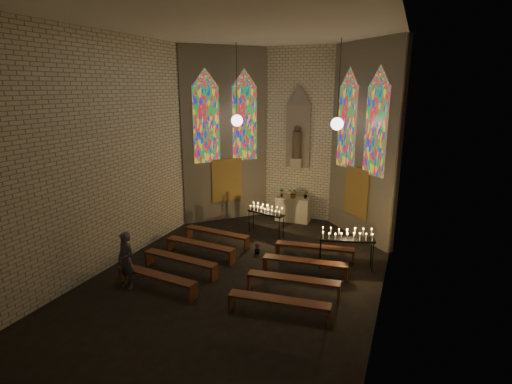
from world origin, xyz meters
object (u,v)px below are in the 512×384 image
altar (293,209)px  votive_stand_right (347,237)px  votive_stand_left (266,211)px  aisle_flower_pot (257,249)px  visitor (126,260)px

altar → votive_stand_right: votive_stand_right is taller
votive_stand_left → votive_stand_right: 3.77m
aisle_flower_pot → visitor: (-2.51, -3.48, 0.63)m
votive_stand_right → visitor: (-5.46, -3.46, -0.24)m
votive_stand_right → visitor: 6.46m
altar → visitor: size_ratio=0.86×
votive_stand_right → votive_stand_left: bearing=135.8°
votive_stand_left → votive_stand_right: bearing=-13.6°
aisle_flower_pot → votive_stand_right: size_ratio=0.21×
votive_stand_right → visitor: visitor is taller
altar → votive_stand_left: (-0.48, -1.95, 0.44)m
votive_stand_right → visitor: bearing=-163.0°
votive_stand_left → visitor: bearing=-97.1°
altar → visitor: bearing=-110.1°
aisle_flower_pot → votive_stand_left: size_ratio=0.24×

